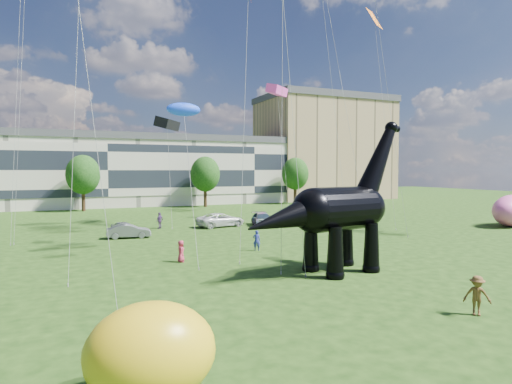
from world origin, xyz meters
name	(u,v)px	position (x,y,z in m)	size (l,w,h in m)	color
ground	(340,288)	(0.00, 0.00, 0.00)	(220.00, 220.00, 0.00)	#16330C
terrace_row	(106,173)	(-8.00, 62.00, 6.00)	(78.00, 11.00, 12.00)	beige
apartment_block	(324,151)	(40.00, 65.00, 11.00)	(28.00, 18.00, 22.00)	tan
tree_mid_left	(83,171)	(-12.00, 53.00, 6.29)	(5.20, 5.20, 9.44)	#382314
tree_mid_right	(205,171)	(8.00, 53.00, 6.29)	(5.20, 5.20, 9.44)	#382314
tree_far_right	(295,171)	(26.00, 53.00, 6.29)	(5.20, 5.20, 9.44)	#382314
dinosaur_sculpture	(335,212)	(1.75, 3.14, 3.90)	(12.68, 4.23, 10.32)	black
car_silver	(124,228)	(-8.89, 24.97, 0.66)	(1.56, 3.88, 1.32)	#B5B6BA
car_grey	(129,231)	(-8.69, 22.57, 0.68)	(1.43, 4.11, 1.35)	slate
car_white	(221,220)	(2.09, 26.92, 0.78)	(2.60, 5.64, 1.57)	silver
car_dark	(262,220)	(6.74, 25.53, 0.75)	(2.10, 5.17, 1.50)	#595960
gazebo_near	(315,207)	(15.20, 27.66, 1.80)	(4.05, 4.05, 2.56)	silver
gazebo_far	(307,203)	(17.32, 33.54, 1.77)	(3.63, 3.63, 2.52)	white
inflatable_pink	(512,210)	(33.35, 13.89, 1.84)	(7.35, 3.67, 3.67)	pink
inflatable_yellow	(151,352)	(-11.66, -7.74, 1.42)	(3.70, 2.85, 2.85)	gold
visitors	(237,235)	(-0.35, 15.32, 0.85)	(55.36, 37.54, 1.90)	gray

